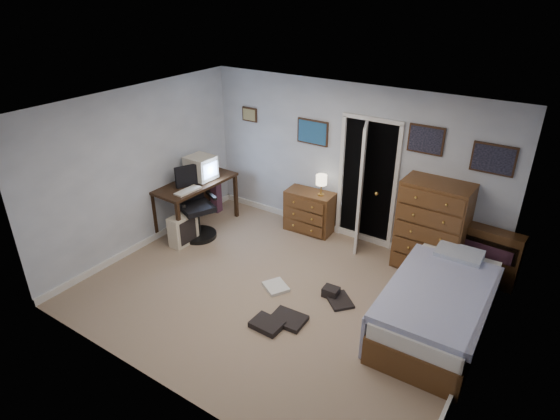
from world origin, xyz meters
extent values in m
cube|color=#A0856E|center=(0.00, 0.00, -0.01)|extent=(5.00, 4.00, 0.02)
cube|color=#321F10|center=(-2.20, 0.83, 0.81)|extent=(0.71, 1.47, 0.04)
cube|color=#321F10|center=(-2.51, 0.16, 0.39)|extent=(0.06, 0.06, 0.79)
cube|color=#321F10|center=(-1.93, 0.14, 0.39)|extent=(0.06, 0.06, 0.79)
cube|color=#321F10|center=(-2.47, 1.51, 0.39)|extent=(0.06, 0.06, 0.79)
cube|color=#321F10|center=(-1.89, 1.50, 0.39)|extent=(0.06, 0.06, 0.79)
cube|color=#321F10|center=(-2.51, 0.84, 0.44)|extent=(0.08, 1.33, 0.56)
cube|color=beige|center=(-2.18, 0.98, 1.05)|extent=(0.43, 0.41, 0.38)
cube|color=#8CB2F2|center=(-1.96, 0.97, 1.05)|extent=(0.02, 0.31, 0.24)
cube|color=beige|center=(-2.18, 0.98, 0.85)|extent=(0.29, 0.29, 0.02)
cube|color=beige|center=(-2.02, 0.48, 0.85)|extent=(0.18, 0.45, 0.03)
cube|color=beige|center=(-2.00, 0.28, 0.25)|extent=(0.24, 0.47, 0.50)
cube|color=black|center=(-1.88, 0.27, 0.25)|extent=(0.02, 0.33, 0.39)
cylinder|color=black|center=(-1.94, 0.57, 0.03)|extent=(0.76, 0.76, 0.07)
cylinder|color=black|center=(-1.94, 0.57, 0.27)|extent=(0.09, 0.09, 0.44)
cube|color=black|center=(-1.94, 0.57, 0.54)|extent=(0.64, 0.64, 0.09)
cube|color=black|center=(-2.16, 0.67, 0.88)|extent=(0.24, 0.43, 0.60)
cube|color=black|center=(-2.05, 0.33, 0.69)|extent=(0.32, 0.19, 0.04)
cube|color=black|center=(-1.83, 0.81, 0.69)|extent=(0.32, 0.19, 0.04)
cube|color=maroon|center=(-2.32, 1.46, 0.37)|extent=(0.15, 0.15, 0.74)
cube|color=brown|center=(-0.54, 1.77, 0.35)|extent=(0.82, 0.45, 0.71)
cylinder|color=gold|center=(-0.34, 1.77, 0.72)|extent=(0.11, 0.11, 0.02)
cylinder|color=gold|center=(-0.34, 1.77, 0.82)|extent=(0.02, 0.02, 0.21)
cylinder|color=beige|center=(-0.34, 1.77, 0.97)|extent=(0.19, 0.19, 0.16)
cube|color=black|center=(0.35, 2.30, 1.00)|extent=(0.90, 0.60, 2.00)
cube|color=white|center=(-0.10, 1.97, 1.00)|extent=(0.06, 0.05, 2.00)
cube|color=white|center=(0.80, 1.97, 1.00)|extent=(0.06, 0.05, 2.00)
cube|color=white|center=(0.35, 1.97, 2.02)|extent=(0.96, 0.05, 0.06)
cube|color=white|center=(0.31, 1.86, 1.00)|extent=(0.31, 0.77, 2.00)
sphere|color=gold|center=(0.62, 1.71, 1.00)|extent=(0.06, 0.06, 0.06)
cube|color=brown|center=(1.48, 1.75, 0.68)|extent=(0.94, 0.57, 1.37)
cube|color=brown|center=(2.22, 1.88, 0.40)|extent=(0.91, 0.28, 0.81)
cube|color=black|center=(2.22, 1.81, 0.56)|extent=(0.83, 0.14, 0.27)
cube|color=maroon|center=(2.22, 1.81, 0.52)|extent=(0.73, 0.15, 0.20)
cube|color=brown|center=(2.00, 0.50, 0.18)|extent=(1.10, 2.12, 0.37)
cube|color=white|center=(2.00, 0.50, 0.46)|extent=(1.05, 2.08, 0.19)
cube|color=#5C65AB|center=(2.00, 0.40, 0.58)|extent=(1.15, 1.81, 0.10)
cube|color=#5C65AB|center=(1.45, 0.38, 0.29)|extent=(0.08, 1.78, 0.57)
cube|color=#697FA8|center=(1.98, 1.29, 0.62)|extent=(0.59, 0.41, 0.14)
cube|color=#331E11|center=(-1.90, 1.98, 1.75)|extent=(0.30, 0.03, 0.24)
cube|color=#9D9456|center=(-1.90, 1.96, 1.75)|extent=(0.25, 0.01, 0.19)
cube|color=#331E11|center=(-0.65, 1.98, 1.65)|extent=(0.55, 0.03, 0.40)
cube|color=navy|center=(-0.65, 1.96, 1.65)|extent=(0.50, 0.01, 0.35)
cube|color=#331E11|center=(1.15, 1.98, 1.85)|extent=(0.50, 0.03, 0.40)
cube|color=black|center=(1.15, 1.96, 1.85)|extent=(0.45, 0.01, 0.35)
cube|color=#331E11|center=(2.05, 1.98, 1.75)|extent=(0.55, 0.03, 0.40)
cube|color=black|center=(2.05, 1.96, 1.75)|extent=(0.50, 0.01, 0.35)
cube|color=silver|center=(-0.08, 0.08, 0.02)|extent=(0.43, 0.41, 0.05)
cube|color=black|center=(0.64, 0.35, 0.07)|extent=(0.22, 0.18, 0.13)
cube|color=black|center=(0.28, -0.64, 0.04)|extent=(0.39, 0.29, 0.08)
cube|color=black|center=(0.44, -0.40, 0.03)|extent=(0.44, 0.35, 0.06)
cube|color=black|center=(0.79, 0.30, 0.02)|extent=(0.47, 0.46, 0.04)
camera|label=1|loc=(2.92, -4.30, 3.86)|focal=30.00mm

